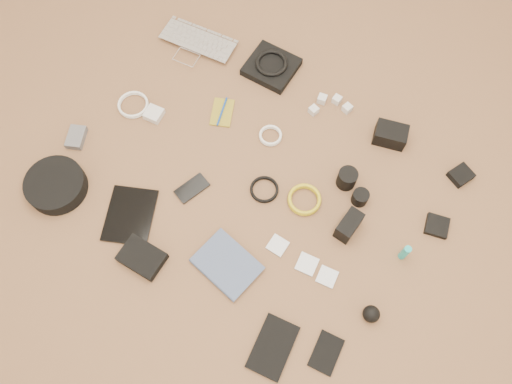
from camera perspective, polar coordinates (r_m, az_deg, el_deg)
The scene contains 33 objects.
laptop at distance 2.19m, azimuth -7.18°, elevation 15.95°, with size 0.32×0.22×0.03m, color silver.
headphone_pouch at distance 2.11m, azimuth 1.77°, elevation 14.10°, with size 0.19×0.18×0.03m, color black.
headphones at distance 2.09m, azimuth 1.79°, elevation 14.52°, with size 0.13×0.13×0.02m, color black.
charger_a at distance 2.04m, azimuth 9.22°, elevation 10.38°, with size 0.03×0.03×0.03m, color silver.
charger_b at distance 2.03m, azimuth 7.56°, elevation 10.49°, with size 0.03×0.03×0.03m, color silver.
charger_c at distance 2.03m, azimuth 10.38°, elevation 9.40°, with size 0.03×0.03×0.03m, color silver.
charger_d at distance 2.00m, azimuth 6.60°, elevation 9.27°, with size 0.03×0.03×0.03m, color silver.
dslr_camera at distance 1.98m, azimuth 15.11°, elevation 6.33°, with size 0.12×0.08×0.07m, color black.
lens_pouch at distance 2.00m, azimuth 22.37°, elevation 1.79°, with size 0.07×0.08×0.03m, color black.
notebook_olive at distance 2.00m, azimuth -3.89°, elevation 9.07°, with size 0.08×0.13×0.01m, color olive.
pen_blue at distance 2.00m, azimuth -3.90°, elevation 9.18°, with size 0.01×0.01×0.13m, color #133D9A.
cable_white_a at distance 1.94m, azimuth 1.66°, elevation 6.39°, with size 0.09×0.09×0.01m, color white.
lens_a at distance 1.85m, azimuth 10.35°, elevation 1.54°, with size 0.07×0.07×0.08m, color black.
lens_b at distance 1.84m, azimuth 11.82°, elevation -0.60°, with size 0.06×0.06×0.05m, color black.
card_reader at distance 1.90m, azimuth 19.98°, elevation -3.66°, with size 0.08×0.08×0.02m, color black.
power_brick at distance 2.02m, azimuth -11.59°, elevation 8.73°, with size 0.06×0.06×0.03m, color silver.
cable_white_b at distance 2.07m, azimuth -13.83°, elevation 9.58°, with size 0.12×0.12×0.01m, color white.
cable_black at distance 1.84m, azimuth 0.95°, elevation 0.24°, with size 0.11×0.11×0.01m, color black.
cable_yellow at distance 1.83m, azimuth 5.53°, elevation -0.95°, with size 0.12×0.12×0.01m, color gold.
flash at distance 1.78m, azimuth 10.56°, elevation -3.77°, with size 0.06×0.11×0.08m, color black.
lens_cleaner at distance 1.79m, azimuth 16.64°, elevation -6.65°, with size 0.03×0.03×0.09m, color #1AACAA.
battery_charger at distance 2.05m, azimuth -19.86°, elevation 5.90°, with size 0.06×0.10×0.03m, color #58585D.
tablet at distance 1.86m, azimuth -14.19°, elevation -2.59°, with size 0.17×0.22×0.01m, color black.
phone at distance 1.86m, azimuth -7.33°, elevation 0.42°, with size 0.06×0.12×0.01m, color black.
filter_case_left at distance 1.77m, azimuth 2.49°, elevation -6.12°, with size 0.06×0.06×0.01m, color silver.
filter_case_mid at distance 1.75m, azimuth 5.84°, elevation -8.20°, with size 0.07×0.07×0.01m, color silver.
filter_case_right at distance 1.75m, azimuth 8.12°, elevation -9.57°, with size 0.06×0.06×0.01m, color silver.
air_blower at distance 1.73m, azimuth 13.04°, elevation -13.43°, with size 0.06×0.06×0.06m, color black.
headphone_case at distance 1.96m, azimuth -21.89°, elevation 0.72°, with size 0.22×0.22×0.06m, color black.
drive_case at distance 1.78m, azimuth -12.89°, elevation -7.30°, with size 0.15×0.11×0.04m, color black.
paperback at distance 1.73m, azimuth -5.18°, elevation -10.13°, with size 0.16×0.21×0.02m, color #445273.
notebook_black_a at distance 1.69m, azimuth 1.95°, elevation -17.28°, with size 0.12×0.19×0.01m, color black.
notebook_black_b at distance 1.71m, azimuth 8.02°, elevation -17.73°, with size 0.08×0.12×0.01m, color black.
Camera 1 is at (0.44, -0.63, 1.69)m, focal length 35.00 mm.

